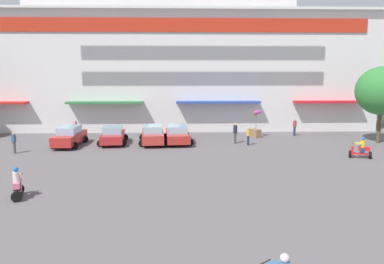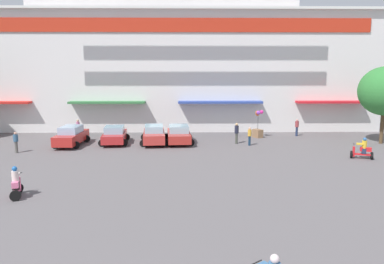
# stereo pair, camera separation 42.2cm
# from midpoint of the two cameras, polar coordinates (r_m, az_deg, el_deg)

# --- Properties ---
(ground_plane) EXTENTS (128.00, 128.00, 0.00)m
(ground_plane) POSITION_cam_midpoint_polar(r_m,az_deg,el_deg) (20.69, -7.49, -8.05)
(ground_plane) COLOR #5E595A
(colonial_building) EXTENTS (43.16, 15.50, 20.71)m
(colonial_building) POSITION_cam_midpoint_polar(r_m,az_deg,el_deg) (42.36, -4.79, 13.32)
(colonial_building) COLOR silver
(colonial_building) RESTS_ON ground
(plaza_tree_1) EXTENTS (4.22, 4.46, 6.43)m
(plaza_tree_1) POSITION_cam_midpoint_polar(r_m,az_deg,el_deg) (35.05, 26.60, 5.60)
(plaza_tree_1) COLOR brown
(plaza_tree_1) RESTS_ON ground
(parked_car_0) EXTENTS (2.38, 4.46, 1.60)m
(parked_car_0) POSITION_cam_midpoint_polar(r_m,az_deg,el_deg) (32.23, -18.46, -0.61)
(parked_car_0) COLOR #B12622
(parked_car_0) RESTS_ON ground
(parked_car_1) EXTENTS (2.57, 4.07, 1.48)m
(parked_car_1) POSITION_cam_midpoint_polar(r_m,az_deg,el_deg) (32.09, -12.28, -0.47)
(parked_car_1) COLOR #B42526
(parked_car_1) RESTS_ON ground
(parked_car_2) EXTENTS (2.56, 4.53, 1.54)m
(parked_car_2) POSITION_cam_midpoint_polar(r_m,az_deg,el_deg) (31.68, -6.37, -0.38)
(parked_car_2) COLOR #BA332E
(parked_car_2) RESTS_ON ground
(parked_car_3) EXTENTS (2.62, 4.50, 1.51)m
(parked_car_3) POSITION_cam_midpoint_polar(r_m,az_deg,el_deg) (31.74, -2.61, -0.34)
(parked_car_3) COLOR #AD2B24
(parked_car_3) RESTS_ON ground
(scooter_rider_4) EXTENTS (1.55, 0.99, 1.52)m
(scooter_rider_4) POSITION_cam_midpoint_polar(r_m,az_deg,el_deg) (28.89, 23.88, -2.44)
(scooter_rider_4) COLOR black
(scooter_rider_4) RESTS_ON ground
(scooter_rider_5) EXTENTS (0.92, 1.45, 1.59)m
(scooter_rider_5) POSITION_cam_midpoint_polar(r_m,az_deg,el_deg) (20.36, -25.56, -7.29)
(scooter_rider_5) COLOR black
(scooter_rider_5) RESTS_ON ground
(pedestrian_0) EXTENTS (0.41, 0.41, 1.75)m
(pedestrian_0) POSITION_cam_midpoint_polar(r_m,az_deg,el_deg) (31.66, 6.20, 0.04)
(pedestrian_0) COLOR #44473D
(pedestrian_0) RESTS_ON ground
(pedestrian_1) EXTENTS (0.43, 0.43, 1.52)m
(pedestrian_1) POSITION_cam_midpoint_polar(r_m,az_deg,el_deg) (31.07, 8.17, -0.44)
(pedestrian_1) COLOR #19324B
(pedestrian_1) RESTS_ON ground
(pedestrian_2) EXTENTS (0.32, 0.32, 1.59)m
(pedestrian_2) POSITION_cam_midpoint_polar(r_m,az_deg,el_deg) (36.39, -17.57, 0.75)
(pedestrian_2) COLOR #7B635A
(pedestrian_2) RESTS_ON ground
(pedestrian_3) EXTENTS (0.50, 0.50, 1.58)m
(pedestrian_3) POSITION_cam_midpoint_polar(r_m,az_deg,el_deg) (30.88, -25.79, -1.32)
(pedestrian_3) COLOR #57534D
(pedestrian_3) RESTS_ON ground
(pedestrian_4) EXTENTS (0.45, 0.45, 1.60)m
(pedestrian_4) POSITION_cam_midpoint_polar(r_m,az_deg,el_deg) (36.42, 15.00, 0.88)
(pedestrian_4) COLOR #232E4E
(pedestrian_4) RESTS_ON ground
(balloon_vendor_cart) EXTENTS (0.95, 1.08, 2.52)m
(balloon_vendor_cart) POSITION_cam_midpoint_polar(r_m,az_deg,el_deg) (34.82, 9.36, 0.73)
(balloon_vendor_cart) COLOR #8F6B4A
(balloon_vendor_cart) RESTS_ON ground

